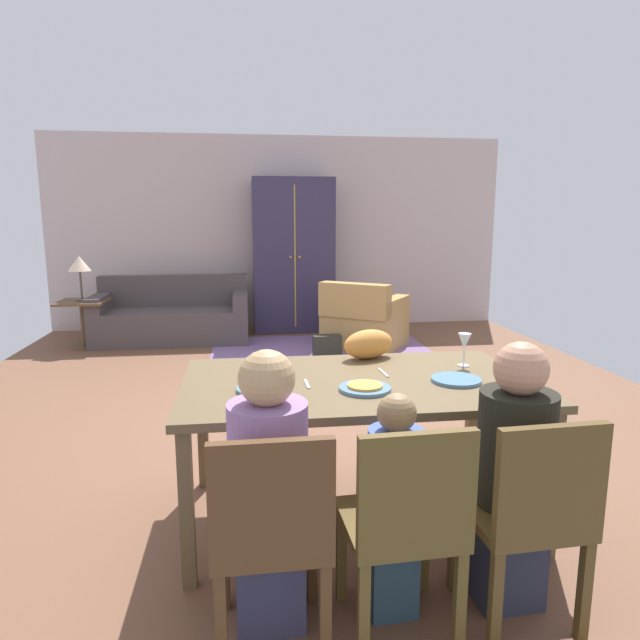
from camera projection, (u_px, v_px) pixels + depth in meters
ground_plane at (305, 396)px, 5.00m from camera, size 6.42×6.56×0.02m
back_wall at (280, 233)px, 8.00m from camera, size 6.42×0.10×2.70m
dining_table at (357, 392)px, 2.85m from camera, size 1.77×1.05×0.76m
plate_near_man at (263, 389)px, 2.66m from camera, size 0.25×0.25×0.02m
pizza_near_man at (262, 386)px, 2.65m from camera, size 0.17×0.17×0.01m
plate_near_child at (365, 389)px, 2.66m from camera, size 0.25×0.25×0.02m
pizza_near_child at (365, 386)px, 2.66m from camera, size 0.17×0.17×0.01m
plate_near_woman at (456, 380)px, 2.80m from camera, size 0.25×0.25×0.02m
wine_glass at (464, 343)px, 3.07m from camera, size 0.07×0.07×0.19m
fork at (307, 384)px, 2.76m from camera, size 0.02×0.15×0.01m
knife at (383, 373)px, 2.96m from camera, size 0.02×0.17×0.01m
dining_chair_man at (271, 529)px, 1.96m from camera, size 0.42×0.42×0.87m
person_man at (269, 499)px, 2.13m from camera, size 0.30×0.40×1.11m
dining_chair_child at (405, 519)px, 2.03m from camera, size 0.44×0.44×0.87m
person_child at (392, 510)px, 2.20m from camera, size 0.22×0.29×0.92m
dining_chair_woman at (531, 510)px, 2.09m from camera, size 0.44×0.44×0.87m
person_woman at (508, 483)px, 2.26m from camera, size 0.30×0.41×1.11m
cat at (368, 344)px, 3.26m from camera, size 0.36×0.26×0.17m
area_rug at (322, 351)px, 6.63m from camera, size 2.60×1.80×0.01m
couch at (173, 317)px, 7.17m from camera, size 1.92×0.86×0.82m
armchair at (364, 322)px, 6.79m from camera, size 1.19×1.19×0.82m
armoire at (293, 256)px, 7.69m from camera, size 1.10×0.59×2.10m
side_table at (84, 317)px, 6.77m from camera, size 0.56×0.56×0.58m
table_lamp at (80, 265)px, 6.66m from camera, size 0.26×0.26×0.54m
handbag at (327, 346)px, 6.31m from camera, size 0.32×0.16×0.26m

